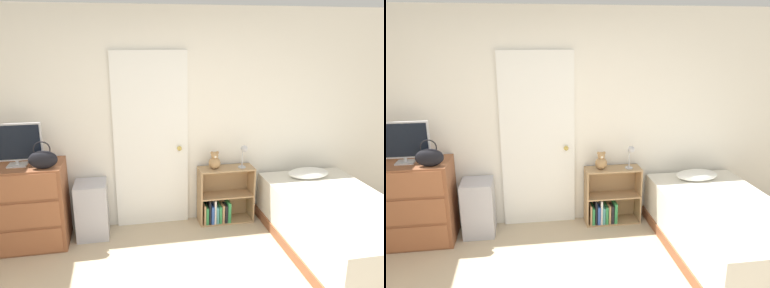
% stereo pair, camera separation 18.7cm
% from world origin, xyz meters
% --- Properties ---
extents(wall_back, '(10.00, 0.06, 2.55)m').
position_xyz_m(wall_back, '(0.00, 2.24, 1.27)').
color(wall_back, white).
rests_on(wall_back, ground_plane).
extents(door_closed, '(0.86, 0.09, 2.08)m').
position_xyz_m(door_closed, '(-0.05, 2.18, 1.04)').
color(door_closed, white).
rests_on(door_closed, ground_plane).
extents(dresser, '(0.93, 0.51, 0.93)m').
position_xyz_m(dresser, '(-1.48, 1.93, 0.46)').
color(dresser, brown).
rests_on(dresser, ground_plane).
extents(tv, '(0.54, 0.16, 0.45)m').
position_xyz_m(tv, '(-1.46, 1.93, 1.16)').
color(tv, '#B7B7BC').
rests_on(tv, dresser).
extents(handbag, '(0.28, 0.12, 0.29)m').
position_xyz_m(handbag, '(-1.18, 1.78, 1.03)').
color(handbag, black).
rests_on(handbag, dresser).
extents(storage_bin, '(0.35, 0.37, 0.65)m').
position_xyz_m(storage_bin, '(-0.76, 2.00, 0.32)').
color(storage_bin, '#ADADB7').
rests_on(storage_bin, ground_plane).
extents(bookshelf, '(0.67, 0.25, 0.70)m').
position_xyz_m(bookshelf, '(0.79, 2.06, 0.27)').
color(bookshelf, tan).
rests_on(bookshelf, ground_plane).
extents(teddy_bear, '(0.14, 0.14, 0.22)m').
position_xyz_m(teddy_bear, '(0.68, 2.06, 0.79)').
color(teddy_bear, tan).
rests_on(teddy_bear, bookshelf).
extents(desk_lamp, '(0.10, 0.10, 0.28)m').
position_xyz_m(desk_lamp, '(1.03, 2.02, 0.90)').
color(desk_lamp, '#B2B2B7').
rests_on(desk_lamp, bookshelf).
extents(bed, '(1.13, 1.99, 0.67)m').
position_xyz_m(bed, '(1.83, 1.20, 0.28)').
color(bed, brown).
rests_on(bed, ground_plane).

